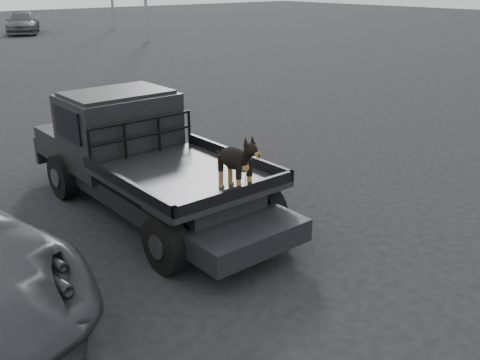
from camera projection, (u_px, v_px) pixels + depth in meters
ground at (187, 282)px, 6.60m from camera, size 120.00×120.00×0.00m
flatbed_ute at (152, 185)px, 8.40m from camera, size 2.00×5.40×0.92m
ute_cab at (119, 118)px, 8.76m from camera, size 1.72×1.30×0.88m
headache_rack at (142, 137)px, 8.28m from camera, size 1.80×0.08×0.55m
dog at (235, 163)px, 6.85m from camera, size 0.32×0.60×0.74m
distant_car_b at (23, 23)px, 35.50m from camera, size 3.57×5.01×1.35m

